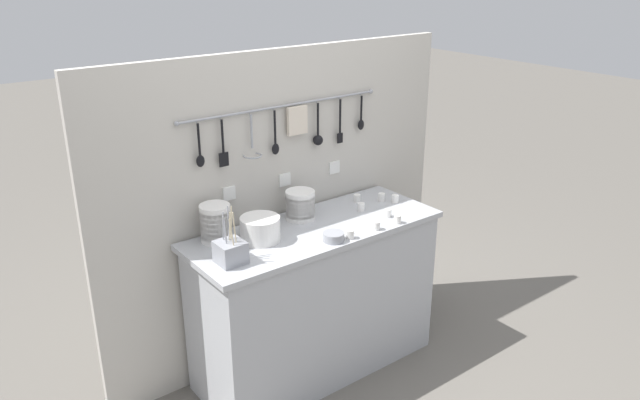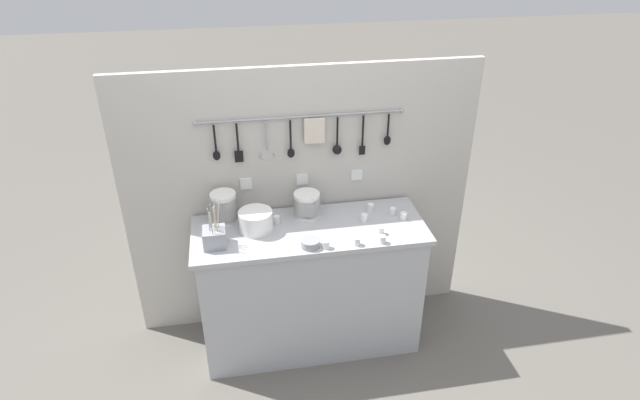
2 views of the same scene
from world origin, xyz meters
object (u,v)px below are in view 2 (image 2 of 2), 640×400
object	(u,v)px
cup_edge_near	(382,239)
bowl_stack_tall_left	(307,205)
steel_mixing_bowl	(310,243)
cup_front_right	(404,216)
cup_edge_far	(326,245)
cup_mid_row	(277,220)
bowl_stack_nested_right	(224,207)
cup_front_left	(393,211)
cup_beside_plates	(371,207)
cutlery_caddy	(214,237)
cup_back_right	(364,218)
plate_stack	(256,221)
cup_by_caddy	(357,241)
cup_centre	(381,230)

from	to	relation	value
cup_edge_near	bowl_stack_tall_left	bearing A→B (deg)	135.90
steel_mixing_bowl	cup_front_right	size ratio (longest dim) A/B	2.36
cup_edge_far	cup_mid_row	bearing A→B (deg)	127.84
bowl_stack_nested_right	cup_mid_row	bearing A→B (deg)	-13.54
cup_edge_far	cup_front_right	world-z (taller)	same
cup_front_left	cup_beside_plates	bearing A→B (deg)	149.19
cutlery_caddy	cup_edge_far	size ratio (longest dim) A/B	5.85
bowl_stack_tall_left	cup_edge_far	xyz separation A→B (m)	(0.05, -0.35, -0.06)
cup_front_right	cup_back_right	bearing A→B (deg)	173.42
plate_stack	cup_by_caddy	distance (m)	0.60
cup_edge_near	cup_front_left	world-z (taller)	same
cup_centre	cup_beside_plates	bearing A→B (deg)	87.71
bowl_stack_nested_right	cutlery_caddy	xyz separation A→B (m)	(-0.06, -0.25, -0.04)
cutlery_caddy	cup_edge_near	xyz separation A→B (m)	(0.92, -0.14, -0.03)
bowl_stack_tall_left	cup_beside_plates	size ratio (longest dim) A/B	3.48
plate_stack	cup_front_left	bearing A→B (deg)	1.84
bowl_stack_nested_right	cup_centre	distance (m)	0.93
cup_centre	cup_mid_row	size ratio (longest dim) A/B	1.00
bowl_stack_tall_left	cup_front_left	world-z (taller)	bowl_stack_tall_left
cup_centre	bowl_stack_tall_left	bearing A→B (deg)	145.29
cup_mid_row	cup_beside_plates	distance (m)	0.59
plate_stack	bowl_stack_tall_left	bearing A→B (deg)	17.63
cup_edge_far	cutlery_caddy	bearing A→B (deg)	167.49
cup_edge_near	cup_by_caddy	size ratio (longest dim) A/B	1.00
bowl_stack_nested_right	cup_edge_far	size ratio (longest dim) A/B	4.18
steel_mixing_bowl	cup_edge_far	bearing A→B (deg)	-19.59
bowl_stack_tall_left	cup_edge_near	distance (m)	0.52
plate_stack	cup_back_right	size ratio (longest dim) A/B	4.38
steel_mixing_bowl	cutlery_caddy	xyz separation A→B (m)	(-0.52, 0.10, 0.03)
cutlery_caddy	cup_by_caddy	distance (m)	0.79
cup_edge_near	cup_front_right	world-z (taller)	same
bowl_stack_nested_right	steel_mixing_bowl	bearing A→B (deg)	-37.58
cup_by_caddy	cup_edge_far	bearing A→B (deg)	-179.78
cup_back_right	cup_by_caddy	bearing A→B (deg)	-113.44
cutlery_caddy	cup_back_right	xyz separation A→B (m)	(0.88, 0.11, -0.03)
cup_centre	cup_front_right	world-z (taller)	same
bowl_stack_nested_right	cup_beside_plates	xyz separation A→B (m)	(0.89, -0.03, -0.07)
cup_edge_near	cup_front_left	xyz separation A→B (m)	(0.15, 0.29, 0.00)
cutlery_caddy	cup_mid_row	xyz separation A→B (m)	(0.36, 0.18, -0.03)
cup_edge_far	cup_beside_plates	xyz separation A→B (m)	(0.35, 0.35, 0.00)
steel_mixing_bowl	cutlery_caddy	distance (m)	0.53
steel_mixing_bowl	cup_back_right	world-z (taller)	cup_back_right
cup_edge_far	cup_edge_near	distance (m)	0.32
cup_centre	cup_edge_near	xyz separation A→B (m)	(-0.02, -0.09, 0.00)
cup_edge_far	cup_beside_plates	world-z (taller)	same
cup_mid_row	bowl_stack_nested_right	bearing A→B (deg)	166.46
cup_centre	cup_edge_near	world-z (taller)	same
cup_back_right	cup_front_right	distance (m)	0.24
cup_beside_plates	cup_front_left	xyz separation A→B (m)	(0.12, -0.07, 0.00)
plate_stack	cutlery_caddy	size ratio (longest dim) A/B	0.75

